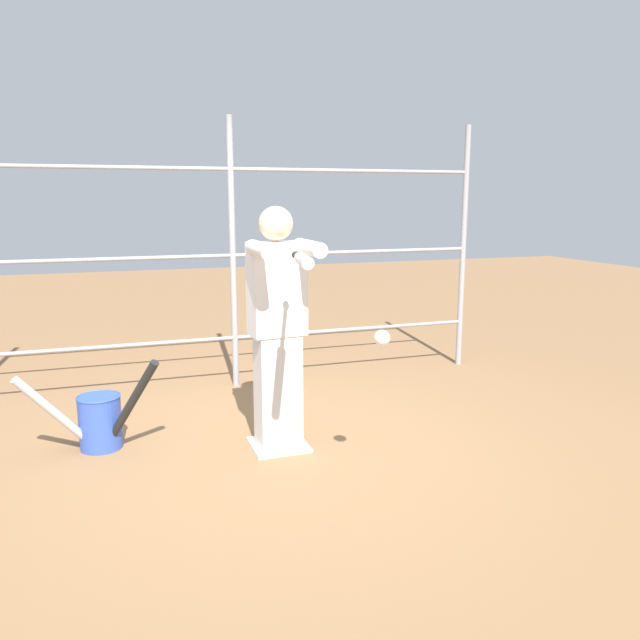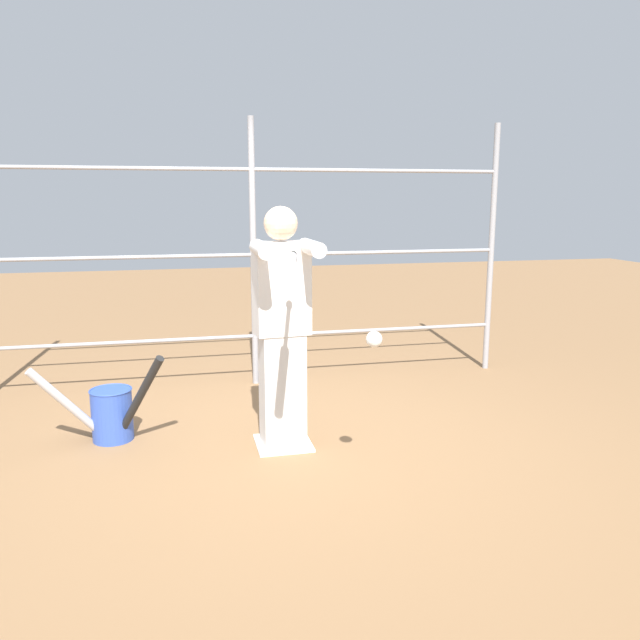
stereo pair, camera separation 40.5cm
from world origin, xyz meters
TOP-DOWN VIEW (x-y plane):
  - ground_plane at (0.00, 0.00)m, footprint 24.00×24.00m
  - home_plate at (0.00, 0.00)m, footprint 0.40×0.40m
  - fence_backstop at (0.00, -1.60)m, footprint 5.00×0.06m
  - batter at (0.00, 0.02)m, footprint 0.45×0.61m
  - baseball_bat_swinging at (0.10, 0.93)m, footprint 0.22×0.80m
  - softball_in_flight at (-0.39, 0.94)m, footprint 0.10×0.10m
  - bat_bucket at (1.24, -0.36)m, footprint 0.96×0.59m

SIDE VIEW (x-z plane):
  - ground_plane at x=0.00m, z-range 0.00..0.00m
  - home_plate at x=0.00m, z-range 0.00..0.02m
  - bat_bucket at x=1.24m, z-range -0.14..0.59m
  - batter at x=0.00m, z-range 0.07..1.81m
  - softball_in_flight at x=-0.39m, z-range 0.94..1.04m
  - fence_backstop at x=0.00m, z-range 0.00..2.53m
  - baseball_bat_swinging at x=0.10m, z-range 1.42..1.50m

